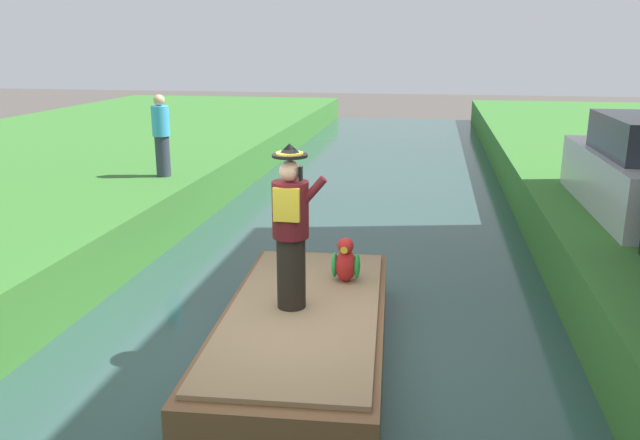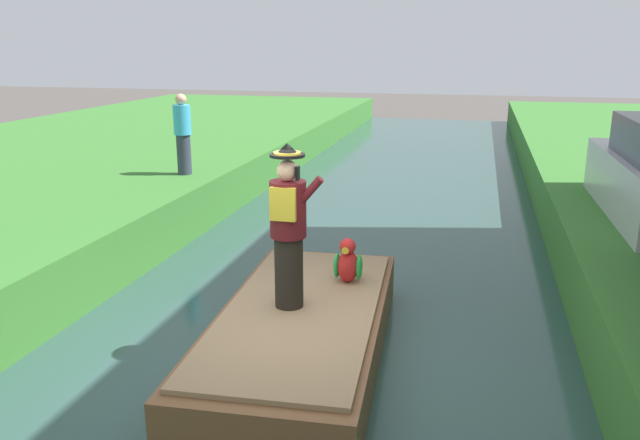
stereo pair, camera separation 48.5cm
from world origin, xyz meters
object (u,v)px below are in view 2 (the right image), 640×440
object	(u,v)px
parrot_plush	(348,263)
person_bystander	(183,134)
person_pirate	(288,227)
boat	(301,332)

from	to	relation	value
parrot_plush	person_bystander	world-z (taller)	person_bystander
person_pirate	parrot_plush	distance (m)	1.23
person_bystander	parrot_plush	bearing A→B (deg)	-45.59
person_pirate	person_bystander	world-z (taller)	person_bystander
parrot_plush	boat	bearing A→B (deg)	-110.94
parrot_plush	person_bystander	size ratio (longest dim) A/B	0.36
boat	person_pirate	distance (m)	1.24
boat	person_bystander	size ratio (longest dim) A/B	2.69
boat	person_bystander	bearing A→B (deg)	126.58
parrot_plush	person_pirate	bearing A→B (deg)	-118.52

